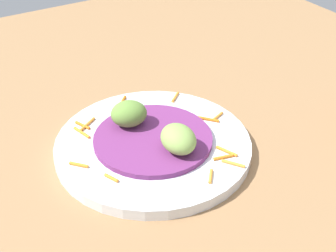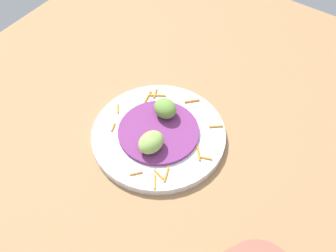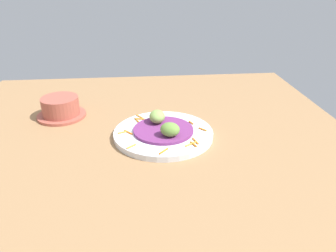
# 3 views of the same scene
# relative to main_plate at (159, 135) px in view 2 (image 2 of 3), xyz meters

# --- Properties ---
(table_surface) EXTENTS (1.10, 1.10, 0.02)m
(table_surface) POSITION_rel_main_plate_xyz_m (-0.03, 0.04, -0.02)
(table_surface) COLOR #936D47
(table_surface) RESTS_ON ground
(main_plate) EXTENTS (0.26, 0.26, 0.02)m
(main_plate) POSITION_rel_main_plate_xyz_m (0.00, 0.00, 0.00)
(main_plate) COLOR silver
(main_plate) RESTS_ON table_surface
(cabbage_bed) EXTENTS (0.16, 0.16, 0.01)m
(cabbage_bed) POSITION_rel_main_plate_xyz_m (0.00, 0.00, 0.01)
(cabbage_bed) COLOR #702D6B
(cabbage_bed) RESTS_ON main_plate
(carrot_garnish) EXTENTS (0.23, 0.23, 0.00)m
(carrot_garnish) POSITION_rel_main_plate_xyz_m (-0.01, 0.01, 0.01)
(carrot_garnish) COLOR orange
(carrot_garnish) RESTS_ON main_plate
(guac_scoop_left) EXTENTS (0.06, 0.05, 0.03)m
(guac_scoop_left) POSITION_rel_main_plate_xyz_m (0.04, 0.01, 0.03)
(guac_scoop_left) COLOR #84A851
(guac_scoop_left) RESTS_ON cabbage_bed
(guac_scoop_center) EXTENTS (0.05, 0.06, 0.03)m
(guac_scoop_center) POSITION_rel_main_plate_xyz_m (-0.04, -0.01, 0.03)
(guac_scoop_center) COLOR olive
(guac_scoop_center) RESTS_ON cabbage_bed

